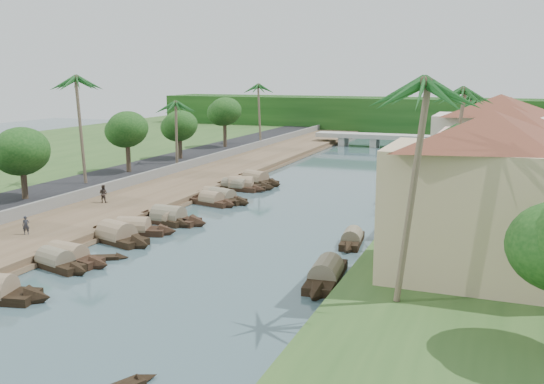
% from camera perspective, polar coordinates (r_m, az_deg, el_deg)
% --- Properties ---
extents(ground, '(220.00, 220.00, 0.00)m').
position_cam_1_polar(ground, '(46.58, -4.95, -5.81)').
color(ground, '#3B5359').
rests_on(ground, ground).
extents(left_bank, '(10.00, 180.00, 0.80)m').
position_cam_1_polar(left_bank, '(71.03, -9.48, 0.32)').
color(left_bank, brown).
rests_on(left_bank, ground).
extents(right_bank, '(16.00, 180.00, 1.20)m').
position_cam_1_polar(right_bank, '(61.34, 19.97, -1.73)').
color(right_bank, '#2A4B1E').
rests_on(right_bank, ground).
extents(road, '(8.00, 180.00, 1.40)m').
position_cam_1_polar(road, '(75.61, -15.05, 0.97)').
color(road, black).
rests_on(road, ground).
extents(retaining_wall, '(0.40, 180.00, 1.10)m').
position_cam_1_polar(retaining_wall, '(73.07, -12.34, 1.27)').
color(retaining_wall, slate).
rests_on(retaining_wall, left_bank).
extents(treeline, '(120.00, 14.00, 8.00)m').
position_cam_1_polar(treeline, '(141.66, 13.20, 6.99)').
color(treeline, '#10360E').
rests_on(treeline, ground).
extents(bridge, '(28.00, 4.00, 2.40)m').
position_cam_1_polar(bridge, '(114.29, 11.14, 5.00)').
color(bridge, gray).
rests_on(bridge, ground).
extents(building_near, '(14.85, 14.85, 10.20)m').
position_cam_1_polar(building_near, '(38.63, 19.65, -0.21)').
color(building_near, tan).
rests_on(building_near, right_bank).
extents(building_mid, '(14.11, 14.11, 9.70)m').
position_cam_1_polar(building_mid, '(54.46, 21.23, 2.56)').
color(building_mid, beige).
rests_on(building_mid, right_bank).
extents(building_far, '(15.59, 15.59, 10.20)m').
position_cam_1_polar(building_far, '(68.33, 20.47, 4.42)').
color(building_far, beige).
rests_on(building_far, right_bank).
extents(building_distant, '(12.62, 12.62, 9.20)m').
position_cam_1_polar(building_distant, '(88.28, 21.33, 5.40)').
color(building_distant, tan).
rests_on(building_distant, right_bank).
extents(sampan_2, '(8.11, 2.48, 2.12)m').
position_cam_1_polar(sampan_2, '(46.72, -18.71, -5.80)').
color(sampan_2, black).
rests_on(sampan_2, ground).
extents(sampan_3, '(7.35, 3.28, 1.98)m').
position_cam_1_polar(sampan_3, '(45.78, -19.73, -6.22)').
color(sampan_3, black).
rests_on(sampan_3, ground).
extents(sampan_4, '(7.89, 3.82, 2.20)m').
position_cam_1_polar(sampan_4, '(53.16, -12.91, -3.45)').
color(sampan_4, black).
rests_on(sampan_4, ground).
extents(sampan_5, '(8.26, 4.23, 2.53)m').
position_cam_1_polar(sampan_5, '(51.19, -14.42, -4.08)').
color(sampan_5, black).
rests_on(sampan_5, ground).
extents(sampan_6, '(8.28, 2.34, 2.43)m').
position_cam_1_polar(sampan_6, '(56.46, -9.71, -2.47)').
color(sampan_6, black).
rests_on(sampan_6, ground).
extents(sampan_7, '(6.79, 3.54, 1.85)m').
position_cam_1_polar(sampan_7, '(56.48, -10.08, -2.49)').
color(sampan_7, black).
rests_on(sampan_7, ground).
extents(sampan_8, '(6.66, 3.08, 2.04)m').
position_cam_1_polar(sampan_8, '(63.62, -5.72, -0.83)').
color(sampan_8, black).
rests_on(sampan_8, ground).
extents(sampan_9, '(8.25, 4.06, 2.08)m').
position_cam_1_polar(sampan_9, '(65.12, -4.75, -0.53)').
color(sampan_9, black).
rests_on(sampan_9, ground).
extents(sampan_10, '(7.20, 2.22, 1.99)m').
position_cam_1_polar(sampan_10, '(65.97, -5.44, -0.40)').
color(sampan_10, black).
rests_on(sampan_10, ground).
extents(sampan_11, '(8.47, 4.12, 2.36)m').
position_cam_1_polar(sampan_11, '(71.50, -2.93, 0.55)').
color(sampan_11, black).
rests_on(sampan_11, ground).
extents(sampan_12, '(8.29, 1.89, 1.99)m').
position_cam_1_polar(sampan_12, '(71.30, -3.54, 0.50)').
color(sampan_12, black).
rests_on(sampan_12, ground).
extents(sampan_13, '(8.72, 4.85, 2.35)m').
position_cam_1_polar(sampan_13, '(75.63, -1.55, 1.14)').
color(sampan_13, black).
rests_on(sampan_13, ground).
extents(sampan_14, '(2.50, 9.29, 2.22)m').
position_cam_1_polar(sampan_14, '(40.69, 5.11, -7.74)').
color(sampan_14, black).
rests_on(sampan_14, ground).
extents(sampan_15, '(2.02, 6.65, 1.82)m').
position_cam_1_polar(sampan_15, '(49.26, 7.54, -4.44)').
color(sampan_15, black).
rests_on(sampan_15, ground).
extents(sampan_16, '(3.43, 8.54, 2.07)m').
position_cam_1_polar(sampan_16, '(67.61, 11.54, -0.29)').
color(sampan_16, black).
rests_on(sampan_16, ground).
extents(canoe_1, '(4.90, 3.05, 0.82)m').
position_cam_1_polar(canoe_1, '(46.86, -16.40, -6.01)').
color(canoe_1, black).
rests_on(canoe_1, ground).
extents(canoe_2, '(5.40, 4.02, 0.86)m').
position_cam_1_polar(canoe_2, '(68.23, -4.52, -0.26)').
color(canoe_2, black).
rests_on(canoe_2, ground).
extents(palm_0, '(3.20, 3.20, 13.47)m').
position_cam_1_polar(palm_0, '(32.26, 12.87, 9.56)').
color(palm_0, '#71604B').
rests_on(palm_0, ground).
extents(palm_1, '(3.20, 3.20, 9.88)m').
position_cam_1_polar(palm_1, '(47.33, 16.61, 5.59)').
color(palm_1, '#71604B').
rests_on(palm_1, ground).
extents(palm_2, '(3.20, 3.20, 12.35)m').
position_cam_1_polar(palm_2, '(60.67, 16.87, 8.97)').
color(palm_2, '#71604B').
rests_on(palm_2, ground).
extents(palm_3, '(3.20, 3.20, 10.53)m').
position_cam_1_polar(palm_3, '(78.15, 18.57, 7.95)').
color(palm_3, '#71604B').
rests_on(palm_3, ground).
extents(palm_5, '(3.20, 3.20, 13.21)m').
position_cam_1_polar(palm_5, '(70.11, -17.73, 9.97)').
color(palm_5, '#71604B').
rests_on(palm_5, ground).
extents(palm_6, '(3.20, 3.20, 9.79)m').
position_cam_1_polar(palm_6, '(83.18, -9.09, 8.19)').
color(palm_6, '#71604B').
rests_on(palm_6, ground).
extents(palm_7, '(3.20, 3.20, 10.49)m').
position_cam_1_polar(palm_7, '(94.20, 17.84, 8.42)').
color(palm_7, '#71604B').
rests_on(palm_7, ground).
extents(palm_8, '(3.20, 3.20, 11.63)m').
position_cam_1_polar(palm_8, '(106.13, -1.15, 9.89)').
color(palm_8, '#71604B').
rests_on(palm_8, ground).
extents(tree_2, '(5.32, 5.32, 6.84)m').
position_cam_1_polar(tree_2, '(63.69, -22.49, 3.47)').
color(tree_2, '#4D3C2C').
rests_on(tree_2, ground).
extents(tree_3, '(5.01, 5.01, 7.33)m').
position_cam_1_polar(tree_3, '(77.29, -13.49, 5.67)').
color(tree_3, '#4D3C2C').
rests_on(tree_3, ground).
extents(tree_4, '(4.92, 4.92, 6.69)m').
position_cam_1_polar(tree_4, '(88.25, -8.70, 6.10)').
color(tree_4, '#4D3C2C').
rests_on(tree_4, ground).
extents(tree_5, '(5.26, 5.26, 8.01)m').
position_cam_1_polar(tree_5, '(101.39, -4.49, 7.50)').
color(tree_5, '#4D3C2C').
rests_on(tree_5, ground).
extents(person_near, '(0.66, 0.61, 1.51)m').
position_cam_1_polar(person_near, '(52.46, -22.15, -2.92)').
color(person_near, '#282A30').
rests_on(person_near, left_bank).
extents(person_far, '(0.94, 0.77, 1.79)m').
position_cam_1_polar(person_far, '(62.83, -15.60, -0.15)').
color(person_far, '#382D27').
rests_on(person_far, left_bank).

